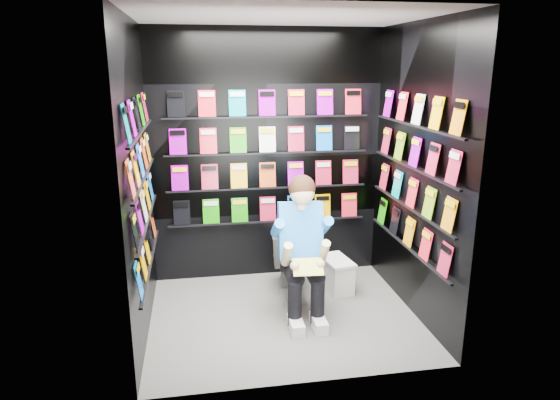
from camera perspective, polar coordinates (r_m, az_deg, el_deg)
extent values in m
plane|color=slate|center=(4.70, 0.42, -13.14)|extent=(2.40, 2.40, 0.00)
plane|color=white|center=(4.15, 0.49, 20.31)|extent=(2.40, 2.40, 0.00)
cube|color=black|center=(5.20, -1.49, 4.91)|extent=(2.40, 0.04, 2.60)
cube|color=black|center=(3.29, 3.52, -1.27)|extent=(2.40, 0.04, 2.60)
cube|color=black|center=(4.20, -15.89, 1.82)|extent=(0.04, 2.00, 2.60)
cube|color=black|center=(4.60, 15.36, 2.99)|extent=(0.04, 2.00, 2.60)
imported|color=silver|center=(5.00, 1.30, -6.68)|extent=(0.48, 0.78, 0.73)
cube|color=silver|center=(5.17, 6.46, -8.59)|extent=(0.29, 0.44, 0.30)
cube|color=silver|center=(5.11, 6.51, -6.88)|extent=(0.31, 0.46, 0.03)
cube|color=green|center=(4.26, 3.20, -7.64)|extent=(0.27, 0.17, 0.11)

